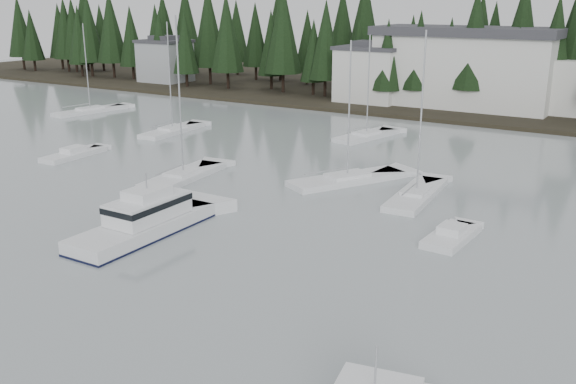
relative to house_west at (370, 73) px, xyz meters
name	(u,v)px	position (x,y,z in m)	size (l,w,h in m)	color
far_shore_land	(523,99)	(18.00, 18.00, -4.65)	(240.00, 54.00, 1.00)	black
conifer_treeline	(505,109)	(18.00, 7.00, -4.65)	(200.00, 22.00, 20.00)	black
house_west	(370,73)	(0.00, 0.00, 0.00)	(9.54, 7.42, 8.75)	silver
house_far_west	(165,60)	(-42.00, 2.00, -0.25)	(8.48, 7.42, 8.25)	#999EA0
harbor_inn	(480,69)	(15.04, 3.34, 1.12)	(29.50, 11.50, 10.90)	silver
cabin_cruiser_center	(145,224)	(10.77, -57.90, -3.94)	(3.53, 11.07, 4.74)	white
sailboat_0	(366,137)	(9.94, -21.96, -4.59)	(4.53, 9.42, 11.89)	white
sailboat_1	(183,178)	(3.81, -46.07, -4.58)	(3.81, 9.73, 14.33)	white
sailboat_3	(173,132)	(-10.65, -31.32, -4.58)	(3.35, 9.74, 13.14)	white
sailboat_5	(91,112)	(-29.75, -26.77, -4.59)	(3.84, 10.96, 12.48)	white
sailboat_6	(347,181)	(16.41, -39.44, -4.60)	(7.70, 10.75, 12.39)	white
sailboat_8	(416,197)	(23.09, -40.59, -4.58)	(3.36, 9.92, 13.40)	white
runabout_0	(74,156)	(-10.76, -45.67, -4.52)	(2.67, 7.12, 1.42)	white
runabout_1	(451,238)	(28.43, -48.20, -4.52)	(2.46, 5.48, 1.42)	white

